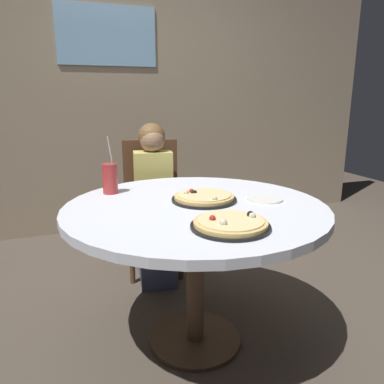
# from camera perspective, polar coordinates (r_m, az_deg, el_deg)

# --- Properties ---
(ground_plane) EXTENTS (8.00, 8.00, 0.00)m
(ground_plane) POSITION_cam_1_polar(r_m,az_deg,el_deg) (2.12, 0.49, -21.81)
(ground_plane) COLOR #4C4238
(wall_with_window) EXTENTS (5.20, 0.14, 2.90)m
(wall_with_window) POSITION_cam_1_polar(r_m,az_deg,el_deg) (3.63, -10.67, 17.33)
(wall_with_window) COLOR gray
(wall_with_window) RESTS_ON ground_plane
(dining_table) EXTENTS (1.26, 1.26, 0.75)m
(dining_table) POSITION_cam_1_polar(r_m,az_deg,el_deg) (1.81, 0.53, -4.76)
(dining_table) COLOR silver
(dining_table) RESTS_ON ground_plane
(chair_wooden) EXTENTS (0.45, 0.45, 0.95)m
(chair_wooden) POSITION_cam_1_polar(r_m,az_deg,el_deg) (2.74, -6.15, -0.96)
(chair_wooden) COLOR brown
(chair_wooden) RESTS_ON ground_plane
(diner_child) EXTENTS (0.30, 0.43, 1.08)m
(diner_child) POSITION_cam_1_polar(r_m,az_deg,el_deg) (2.57, -5.70, -3.01)
(diner_child) COLOR #3F4766
(diner_child) RESTS_ON ground_plane
(pizza_veggie) EXTENTS (0.32, 0.32, 0.05)m
(pizza_veggie) POSITION_cam_1_polar(r_m,az_deg,el_deg) (1.84, 1.85, -0.85)
(pizza_veggie) COLOR black
(pizza_veggie) RESTS_ON dining_table
(pizza_cheese) EXTENTS (0.32, 0.32, 0.05)m
(pizza_cheese) POSITION_cam_1_polar(r_m,az_deg,el_deg) (1.47, 5.95, -4.89)
(pizza_cheese) COLOR black
(pizza_cheese) RESTS_ON dining_table
(soda_cup) EXTENTS (0.08, 0.08, 0.31)m
(soda_cup) POSITION_cam_1_polar(r_m,az_deg,el_deg) (2.02, -12.51, 2.05)
(soda_cup) COLOR #B73333
(soda_cup) RESTS_ON dining_table
(plate_small) EXTENTS (0.18, 0.18, 0.01)m
(plate_small) POSITION_cam_1_polar(r_m,az_deg,el_deg) (1.89, 11.10, -1.06)
(plate_small) COLOR white
(plate_small) RESTS_ON dining_table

